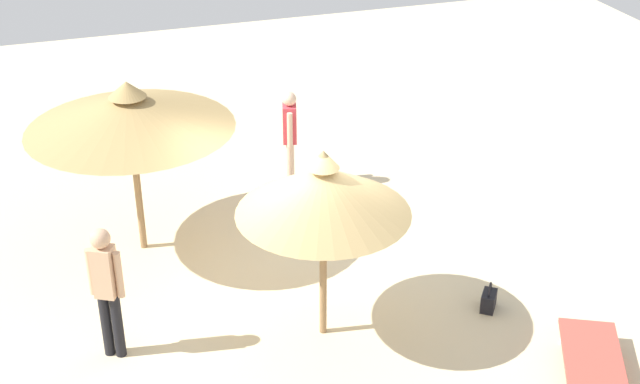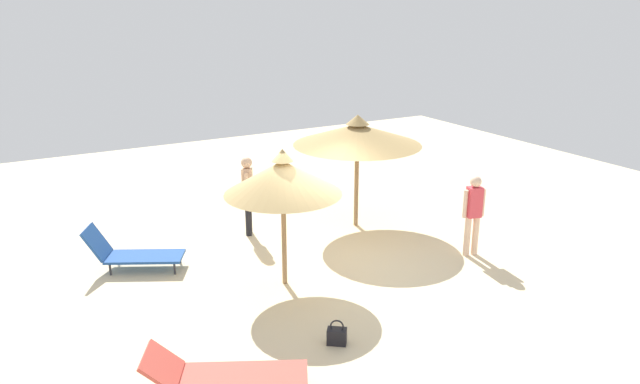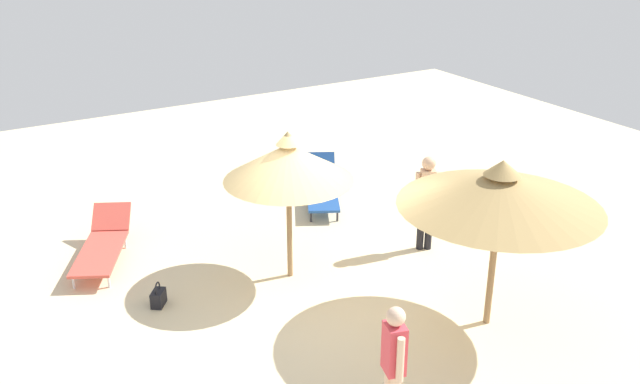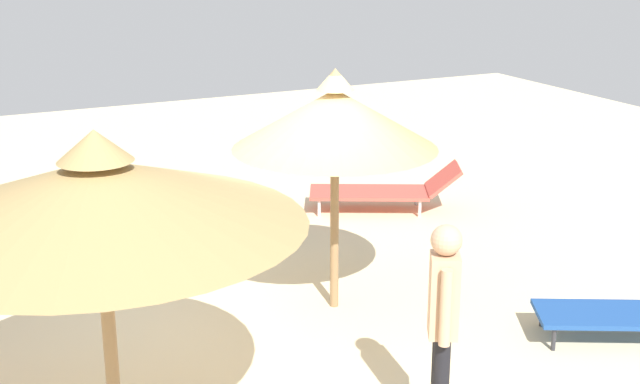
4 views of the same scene
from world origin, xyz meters
name	(u,v)px [view 1 (image 1 of 4)]	position (x,y,z in m)	size (l,w,h in m)	color
ground	(293,298)	(0.00, 0.00, -0.05)	(24.00, 24.00, 0.10)	beige
parasol_umbrella_far_left	(323,190)	(-0.90, -0.14, 2.05)	(2.11, 2.11, 2.57)	olive
parasol_umbrella_far_right	(129,112)	(1.87, 1.74, 2.17)	(2.90, 2.90, 2.61)	olive
lounge_chair_front	(597,376)	(-3.05, -2.73, 0.32)	(2.21, 1.57, 0.68)	#CC4C3F
person_standing_near_left	(290,134)	(3.01, -0.86, 0.97)	(0.46, 0.29, 1.70)	beige
person_standing_edge	(107,285)	(-0.53, 2.44, 1.02)	(0.31, 0.39, 1.79)	black
handbag	(489,300)	(-1.11, -2.38, 0.14)	(0.34, 0.32, 0.41)	black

